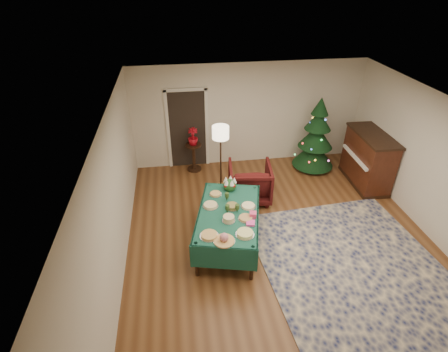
{
  "coord_description": "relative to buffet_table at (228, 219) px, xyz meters",
  "views": [
    {
      "loc": [
        -1.88,
        -4.88,
        4.75
      ],
      "look_at": [
        -0.98,
        1.21,
        0.96
      ],
      "focal_mm": 28.0,
      "sensor_mm": 36.0,
      "label": 1
    }
  ],
  "objects": [
    {
      "name": "platter_3",
      "position": [
        -0.04,
        -0.25,
        0.2
      ],
      "size": [
        0.24,
        0.24,
        0.1
      ],
      "color": "silver",
      "rests_on": "buffet_table"
    },
    {
      "name": "platter_5",
      "position": [
        -0.31,
        0.23,
        0.18
      ],
      "size": [
        0.3,
        0.3,
        0.05
      ],
      "color": "silver",
      "rests_on": "buffet_table"
    },
    {
      "name": "christmas_tree",
      "position": [
        2.7,
        2.62,
        0.27
      ],
      "size": [
        1.41,
        1.41,
        1.96
      ],
      "color": "black",
      "rests_on": "ground"
    },
    {
      "name": "centerpiece",
      "position": [
        0.14,
        0.75,
        0.28
      ],
      "size": [
        0.27,
        0.27,
        0.31
      ],
      "color": "#1E4C1E",
      "rests_on": "buffet_table"
    },
    {
      "name": "platter_7",
      "position": [
        0.4,
        0.11,
        0.17
      ],
      "size": [
        0.29,
        0.29,
        0.04
      ],
      "color": "silver",
      "rests_on": "buffet_table"
    },
    {
      "name": "platter_2",
      "position": [
        0.18,
        -0.67,
        0.18
      ],
      "size": [
        0.33,
        0.33,
        0.06
      ],
      "color": "silver",
      "rests_on": "buffet_table"
    },
    {
      "name": "platter_4",
      "position": [
        0.28,
        -0.24,
        0.17
      ],
      "size": [
        0.28,
        0.28,
        0.04
      ],
      "color": "silver",
      "rests_on": "buffet_table"
    },
    {
      "name": "doorway",
      "position": [
        -0.56,
        3.24,
        0.49
      ],
      "size": [
        1.08,
        0.04,
        2.16
      ],
      "color": "black",
      "rests_on": "ground"
    },
    {
      "name": "rug",
      "position": [
        2.17,
        -1.23,
        -0.6
      ],
      "size": [
        3.51,
        4.43,
        0.02
      ],
      "primitive_type": "cube",
      "rotation": [
        0.0,
        0.0,
        0.08
      ],
      "color": "#131C48",
      "rests_on": "ground"
    },
    {
      "name": "platter_1",
      "position": [
        -0.2,
        -0.78,
        0.21
      ],
      "size": [
        0.37,
        0.37,
        0.16
      ],
      "color": "silver",
      "rests_on": "buffet_table"
    },
    {
      "name": "gift_box",
      "position": [
        0.42,
        -0.2,
        0.2
      ],
      "size": [
        0.15,
        0.15,
        0.1
      ],
      "primitive_type": "cube",
      "rotation": [
        0.0,
        0.0,
        -0.24
      ],
      "color": "#E64071",
      "rests_on": "buffet_table"
    },
    {
      "name": "goblet_0",
      "position": [
        0.03,
        0.37,
        0.25
      ],
      "size": [
        0.08,
        0.08,
        0.18
      ],
      "color": "#2D471E",
      "rests_on": "buffet_table"
    },
    {
      "name": "goblet_2",
      "position": [
        -0.02,
        -0.02,
        0.25
      ],
      "size": [
        0.08,
        0.08,
        0.18
      ],
      "color": "#2D471E",
      "rests_on": "buffet_table"
    },
    {
      "name": "armchair",
      "position": [
        0.72,
        1.45,
        -0.12
      ],
      "size": [
        1.04,
        0.99,
        0.97
      ],
      "primitive_type": "imported",
      "rotation": [
        0.0,
        0.0,
        3.02
      ],
      "color": "#3D0D0D",
      "rests_on": "ground"
    },
    {
      "name": "buffet_table",
      "position": [
        0.0,
        0.0,
        0.0
      ],
      "size": [
        1.57,
        2.17,
        0.76
      ],
      "color": "black",
      "rests_on": "ground"
    },
    {
      "name": "napkin_stack",
      "position": [
        0.34,
        -0.39,
        0.17
      ],
      "size": [
        0.18,
        0.18,
        0.04
      ],
      "primitive_type": "cube",
      "rotation": [
        0.0,
        0.0,
        -0.24
      ],
      "color": "#F7449F",
      "rests_on": "buffet_table"
    },
    {
      "name": "floor_lamp",
      "position": [
        0.14,
        2.05,
        0.75
      ],
      "size": [
        0.39,
        0.39,
        1.6
      ],
      "color": "#A57F3F",
      "rests_on": "ground"
    },
    {
      "name": "room_shell",
      "position": [
        1.04,
        -0.24,
        0.74
      ],
      "size": [
        7.0,
        7.0,
        7.0
      ],
      "color": "#593319",
      "rests_on": "ground"
    },
    {
      "name": "platter_6",
      "position": [
        0.09,
        0.12,
        0.19
      ],
      "size": [
        0.26,
        0.26,
        0.07
      ],
      "color": "silver",
      "rests_on": "buffet_table"
    },
    {
      "name": "side_table",
      "position": [
        -0.45,
        2.96,
        -0.25
      ],
      "size": [
        0.41,
        0.41,
        0.74
      ],
      "color": "black",
      "rests_on": "ground"
    },
    {
      "name": "goblet_1",
      "position": [
        0.16,
        -0.03,
        0.25
      ],
      "size": [
        0.08,
        0.08,
        0.18
      ],
      "color": "#2D471E",
      "rests_on": "buffet_table"
    },
    {
      "name": "platter_0",
      "position": [
        -0.43,
        -0.61,
        0.17
      ],
      "size": [
        0.33,
        0.33,
        0.05
      ],
      "color": "silver",
      "rests_on": "buffet_table"
    },
    {
      "name": "piano",
      "position": [
        3.7,
        1.71,
        0.04
      ],
      "size": [
        0.76,
        1.55,
        1.32
      ],
      "color": "black",
      "rests_on": "ground"
    },
    {
      "name": "potted_plant",
      "position": [
        -0.45,
        2.96,
        0.26
      ],
      "size": [
        0.25,
        0.45,
        0.25
      ],
      "primitive_type": "imported",
      "color": "#A90C17",
      "rests_on": "side_table"
    },
    {
      "name": "platter_8",
      "position": [
        -0.17,
        0.6,
        0.17
      ],
      "size": [
        0.25,
        0.25,
        0.04
      ],
      "color": "silver",
      "rests_on": "buffet_table"
    }
  ]
}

